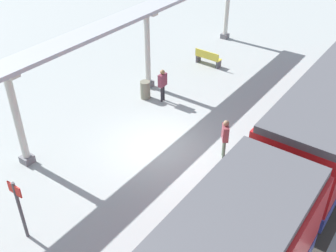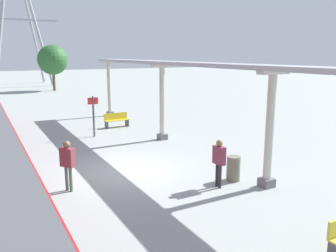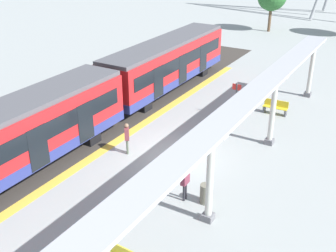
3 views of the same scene
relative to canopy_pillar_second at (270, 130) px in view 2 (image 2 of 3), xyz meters
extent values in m
plane|color=#969D9B|center=(-3.52, 3.78, -1.97)|extent=(176.00, 176.00, 0.00)
cube|color=gold|center=(-7.22, 3.78, -1.97)|extent=(0.55, 30.42, 0.01)
cube|color=black|center=(-7.78, -1.24, 0.28)|extent=(0.03, 11.66, 0.84)
cube|color=black|center=(-7.77, -1.24, -0.28)|extent=(0.04, 1.10, 2.00)
cube|color=black|center=(-7.77, 1.92, -0.28)|extent=(0.04, 1.10, 2.00)
cube|color=slate|center=(0.00, 0.00, -1.82)|extent=(0.44, 0.44, 0.30)
cylinder|color=beige|center=(0.00, 0.00, 0.06)|extent=(0.28, 0.28, 3.47)
cube|color=beige|center=(0.00, 0.00, 1.86)|extent=(1.10, 0.36, 0.12)
cube|color=slate|center=(0.00, 7.53, -1.82)|extent=(0.44, 0.44, 0.30)
cylinder|color=beige|center=(0.00, 7.53, 0.06)|extent=(0.28, 0.28, 3.47)
cube|color=beige|center=(0.00, 7.53, 1.86)|extent=(1.10, 0.36, 0.12)
cube|color=slate|center=(0.00, 15.65, -1.82)|extent=(0.44, 0.44, 0.30)
cylinder|color=beige|center=(0.00, 15.65, 0.06)|extent=(0.28, 0.28, 3.47)
cube|color=beige|center=(0.00, 15.65, 1.86)|extent=(1.10, 0.36, 0.12)
cube|color=#A8AAB2|center=(0.00, 3.86, 2.00)|extent=(1.20, 24.39, 0.16)
cube|color=gold|center=(-1.00, 11.59, -1.53)|extent=(1.51, 0.49, 0.04)
cube|color=gold|center=(-1.00, 11.78, -1.31)|extent=(1.50, 0.11, 0.40)
cube|color=#4C4C51|center=(-0.33, 11.61, -1.76)|extent=(0.11, 0.40, 0.42)
cube|color=#4C4C51|center=(-1.67, 11.57, -1.76)|extent=(0.11, 0.40, 0.42)
cylinder|color=#6F6D5B|center=(-0.61, 1.01, -1.53)|extent=(0.48, 0.48, 0.88)
cylinder|color=#4C4C51|center=(-2.94, 9.86, -0.87)|extent=(0.10, 0.10, 2.20)
cube|color=red|center=(-2.94, 9.86, -0.02)|extent=(0.56, 0.04, 0.36)
cylinder|color=#4F5F4B|center=(-5.88, 2.76, -1.55)|extent=(0.11, 0.11, 0.83)
cylinder|color=#4F5F4B|center=(-5.98, 2.90, -1.55)|extent=(0.11, 0.11, 0.83)
cube|color=brown|center=(-5.93, 2.83, -0.83)|extent=(0.46, 0.52, 0.62)
sphere|color=#82664C|center=(-5.93, 2.83, -0.40)|extent=(0.23, 0.23, 0.23)
cylinder|color=#25252C|center=(-1.45, 0.67, -1.57)|extent=(0.10, 0.10, 0.81)
cylinder|color=#25252C|center=(-1.45, 0.83, -1.57)|extent=(0.10, 0.10, 0.81)
cube|color=brown|center=(-1.45, 0.75, -0.86)|extent=(0.22, 0.48, 0.61)
sphere|color=olive|center=(-1.45, 0.75, -0.44)|extent=(0.22, 0.22, 0.22)
cylinder|color=#93969B|center=(-0.79, 47.31, 8.07)|extent=(3.94, 3.98, 19.97)
cylinder|color=#93969B|center=(-4.41, 47.31, 8.07)|extent=(3.94, 3.98, 19.97)
cylinder|color=#93969B|center=(-0.79, 43.69, 8.07)|extent=(3.94, 3.98, 19.97)
cylinder|color=#93969B|center=(-4.41, 43.69, 8.07)|extent=(3.94, 3.98, 19.97)
cube|color=#93969B|center=(-2.60, 45.50, 7.07)|extent=(10.74, 0.30, 0.24)
cylinder|color=brown|center=(-0.05, 35.63, -0.84)|extent=(0.32, 0.32, 2.27)
sphere|color=#285A29|center=(-0.05, 35.63, 1.72)|extent=(3.55, 3.55, 3.55)
camera|label=1|loc=(-11.46, 14.22, 7.93)|focal=43.28mm
camera|label=2|loc=(-8.23, -8.09, 2.43)|focal=37.05mm
camera|label=3|loc=(5.54, -12.47, 8.61)|focal=45.16mm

